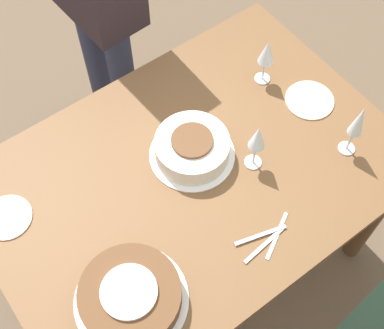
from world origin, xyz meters
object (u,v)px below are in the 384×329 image
(cake_front_chocolate, at_px, (130,296))
(wine_glass_extra, at_px, (358,122))
(wine_glass_far, at_px, (267,54))
(wine_glass_near, at_px, (257,139))
(cake_center_white, at_px, (192,148))

(cake_front_chocolate, height_order, wine_glass_extra, wine_glass_extra)
(wine_glass_far, relative_size, wine_glass_extra, 0.84)
(cake_front_chocolate, bearing_deg, wine_glass_near, 14.36)
(cake_center_white, bearing_deg, wine_glass_near, -44.81)
(cake_front_chocolate, height_order, wine_glass_near, wine_glass_near)
(wine_glass_near, xyz_separation_m, wine_glass_far, (0.25, 0.25, -0.01))
(wine_glass_near, height_order, wine_glass_far, wine_glass_near)
(wine_glass_near, bearing_deg, wine_glass_far, 44.86)
(cake_front_chocolate, bearing_deg, wine_glass_extra, 0.16)
(cake_center_white, xyz_separation_m, wine_glass_extra, (0.43, -0.29, 0.11))
(wine_glass_near, bearing_deg, wine_glass_extra, -26.73)
(cake_center_white, xyz_separation_m, cake_front_chocolate, (-0.43, -0.29, -0.00))
(cake_center_white, bearing_deg, wine_glass_extra, -33.71)
(cake_front_chocolate, relative_size, wine_glass_far, 1.73)
(cake_center_white, distance_m, wine_glass_far, 0.42)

